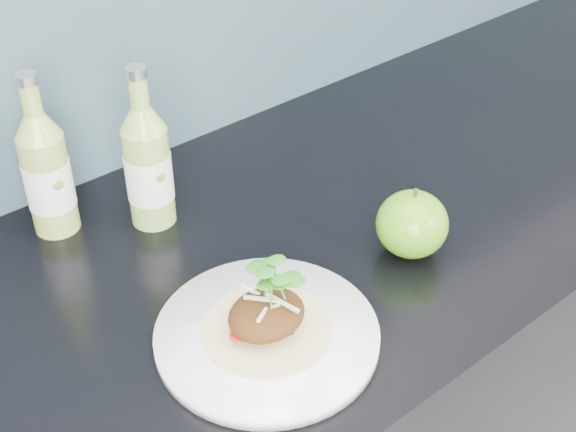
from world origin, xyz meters
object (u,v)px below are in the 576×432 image
at_px(dinner_plate, 267,336).
at_px(cider_bottle_right, 148,166).
at_px(cider_bottle_left, 47,173).
at_px(green_apple, 412,224).

distance_m(dinner_plate, cider_bottle_right, 0.28).
bearing_deg(cider_bottle_left, cider_bottle_right, -30.43).
height_order(dinner_plate, green_apple, green_apple).
distance_m(dinner_plate, cider_bottle_left, 0.36).
bearing_deg(green_apple, cider_bottle_right, 128.91).
relative_size(cider_bottle_left, cider_bottle_right, 1.00).
distance_m(green_apple, cider_bottle_left, 0.46).
relative_size(green_apple, cider_bottle_right, 0.43).
distance_m(cider_bottle_left, cider_bottle_right, 0.13).
xyz_separation_m(dinner_plate, cider_bottle_right, (0.02, 0.27, 0.08)).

